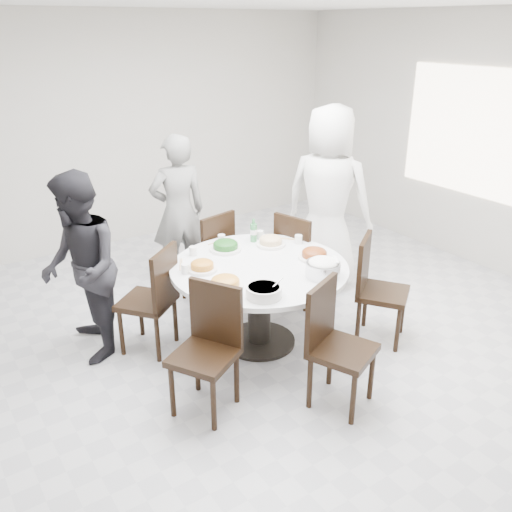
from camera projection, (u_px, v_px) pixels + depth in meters
floor at (265, 334)px, 4.97m from camera, size 6.00×6.00×0.01m
wall_back at (127, 131)px, 6.71m from camera, size 6.00×0.01×2.80m
wall_right at (488, 144)px, 5.97m from camera, size 0.01×6.00×2.80m
window at (489, 135)px, 5.92m from camera, size 0.04×2.20×1.40m
dining_table at (259, 305)px, 4.70m from camera, size 1.50×1.50×0.75m
chair_ne at (303, 257)px, 5.41m from camera, size 0.52×0.52×0.95m
chair_n at (206, 256)px, 5.44m from camera, size 0.50×0.50×0.95m
chair_nw at (147, 299)px, 4.58m from camera, size 0.59×0.59×0.95m
chair_sw at (204, 354)px, 3.82m from camera, size 0.57×0.57×0.95m
chair_s at (343, 348)px, 3.88m from camera, size 0.55×0.55×0.95m
chair_se at (383, 291)px, 4.72m from camera, size 0.59×0.59×0.95m
diner_right at (328, 198)px, 5.62m from camera, size 0.99×1.11×1.91m
diner_middle at (178, 212)px, 5.65m from camera, size 0.65×0.48×1.63m
diner_left at (81, 269)px, 4.38m from camera, size 0.73×0.86×1.59m
dish_greens at (226, 247)px, 4.84m from camera, size 0.28×0.28×0.07m
dish_pale at (271, 242)px, 4.95m from camera, size 0.27×0.27×0.07m
dish_orange at (202, 267)px, 4.44m from camera, size 0.24×0.24×0.07m
dish_redbrown at (314, 255)px, 4.67m from camera, size 0.28×0.28×0.07m
dish_tofu at (225, 283)px, 4.15m from camera, size 0.28×0.28×0.07m
rice_bowl at (323, 270)px, 4.33m from camera, size 0.28×0.28×0.12m
soup_bowl at (264, 292)px, 4.01m from camera, size 0.27×0.27×0.08m
beverage_bottle at (254, 230)px, 5.01m from camera, size 0.06×0.06×0.22m
tea_cups at (221, 240)px, 4.97m from camera, size 0.07×0.07×0.08m
chopsticks at (217, 241)px, 5.05m from camera, size 0.24×0.04×0.01m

